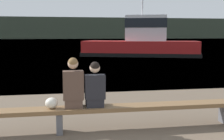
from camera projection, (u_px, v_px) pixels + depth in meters
The scene contains 7 objects.
water_surface at pixel (66, 39), 126.75m from camera, with size 240.00×240.00×0.00m, color #426B8E.
far_shoreline at pixel (66, 28), 131.06m from camera, with size 600.00×12.00×9.69m, color #384233.
bench_main at pixel (59, 112), 5.52m from camera, with size 7.74×0.42×0.50m.
person_left at pixel (73, 86), 5.51m from camera, with size 0.40×0.41×1.00m.
person_right at pixel (95, 88), 5.58m from camera, with size 0.40×0.41×0.91m.
shopping_bag at pixel (52, 103), 5.48m from camera, with size 0.24×0.23×0.22m.
tugboat_red at pixel (142, 43), 25.23m from camera, with size 10.87×6.41×5.81m.
Camera 1 is at (-0.81, -2.48, 1.94)m, focal length 45.00 mm.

